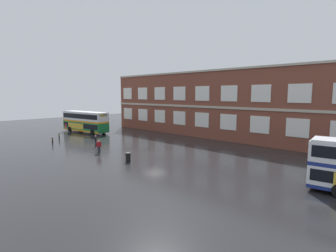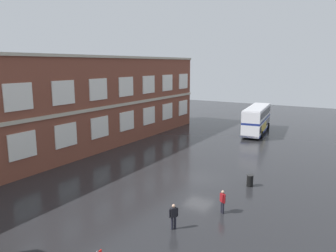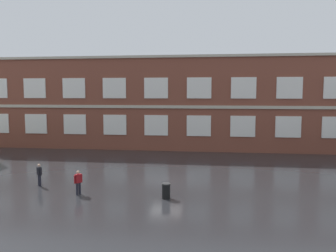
# 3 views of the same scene
# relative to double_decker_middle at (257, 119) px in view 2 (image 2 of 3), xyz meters

# --- Properties ---
(ground_plane) EXTENTS (120.00, 120.00, 0.00)m
(ground_plane) POSITION_rel_double_decker_middle_xyz_m (-22.92, 0.59, -2.15)
(ground_plane) COLOR #232326
(brick_terminal_building) EXTENTS (51.11, 8.19, 11.44)m
(brick_terminal_building) POSITION_rel_double_decker_middle_xyz_m (-23.47, 16.57, 3.42)
(brick_terminal_building) COLOR brown
(brick_terminal_building) RESTS_ON ground
(double_decker_middle) EXTENTS (11.23, 3.93, 4.07)m
(double_decker_middle) POSITION_rel_double_decker_middle_xyz_m (0.00, 0.00, 0.00)
(double_decker_middle) COLOR silver
(double_decker_middle) RESTS_ON ground
(waiting_passenger) EXTENTS (0.48, 0.56, 1.70)m
(waiting_passenger) POSITION_rel_double_decker_middle_xyz_m (-28.47, -5.93, -1.22)
(waiting_passenger) COLOR black
(waiting_passenger) RESTS_ON ground
(second_passenger) EXTENTS (0.56, 0.48, 1.70)m
(second_passenger) POSITION_rel_double_decker_middle_xyz_m (-32.26, -4.12, -1.22)
(second_passenger) COLOR black
(second_passenger) RESTS_ON ground
(station_litter_bin) EXTENTS (0.60, 0.60, 1.03)m
(station_litter_bin) POSITION_rel_double_decker_middle_xyz_m (-22.33, -6.01, -1.63)
(station_litter_bin) COLOR black
(station_litter_bin) RESTS_ON ground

